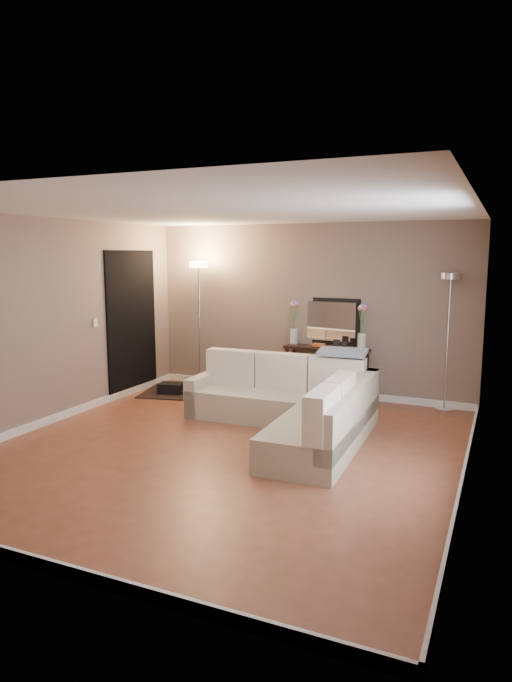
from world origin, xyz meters
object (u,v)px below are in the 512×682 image
at_px(console_table, 321,369).
at_px(floor_lamp_lit, 199,299).
at_px(floor_lamp_unlit, 449,314).
at_px(sectional_sofa, 294,406).

distance_m(console_table, floor_lamp_lit, 2.23).
bearing_deg(floor_lamp_unlit, floor_lamp_lit, -177.57).
relative_size(console_table, floor_lamp_unlit, 0.68).
height_order(console_table, floor_lamp_lit, floor_lamp_lit).
height_order(floor_lamp_lit, floor_lamp_unlit, floor_lamp_lit).
bearing_deg(sectional_sofa, floor_lamp_unlit, 46.74).
height_order(sectional_sofa, floor_lamp_unlit, floor_lamp_unlit).
bearing_deg(floor_lamp_lit, console_table, 4.39).
distance_m(sectional_sofa, floor_lamp_lit, 2.89).
xyz_separation_m(sectional_sofa, console_table, (-0.19, 1.68, 0.13)).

